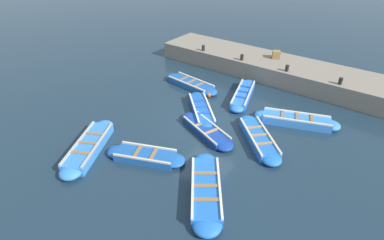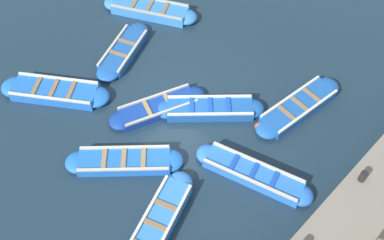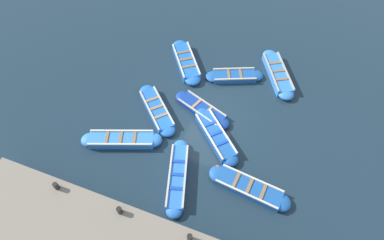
{
  "view_description": "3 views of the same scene",
  "coord_description": "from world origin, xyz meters",
  "px_view_note": "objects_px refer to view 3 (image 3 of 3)",
  "views": [
    {
      "loc": [
        9.62,
        6.34,
        7.75
      ],
      "look_at": [
        0.19,
        -0.58,
        0.24
      ],
      "focal_mm": 28.0,
      "sensor_mm": 36.0,
      "label": 1
    },
    {
      "loc": [
        -7.0,
        6.25,
        11.93
      ],
      "look_at": [
        -0.98,
        0.11,
        0.5
      ],
      "focal_mm": 42.0,
      "sensor_mm": 36.0,
      "label": 2
    },
    {
      "loc": [
        -8.74,
        -2.5,
        12.28
      ],
      "look_at": [
        -0.5,
        0.56,
        0.25
      ],
      "focal_mm": 28.0,
      "sensor_mm": 36.0,
      "label": 3
    }
  ],
  "objects_px": {
    "boat_stern_in": "(277,74)",
    "boat_outer_right": "(202,109)",
    "boat_broadside": "(186,61)",
    "boat_near_quay": "(157,109)",
    "boat_end_of_row": "(122,140)",
    "boat_mid_row": "(178,176)",
    "bollard_south": "(56,186)",
    "boat_bow_out": "(249,188)",
    "boat_outer_left": "(216,135)",
    "buoy_orange_near": "(218,168)",
    "bollard_mid_north": "(190,237)",
    "boat_far_corner": "(234,76)",
    "bollard_mid_south": "(120,210)"
  },
  "relations": [
    {
      "from": "boat_near_quay",
      "to": "bollard_mid_south",
      "type": "xyz_separation_m",
      "value": [
        -5.61,
        -1.11,
        1.03
      ]
    },
    {
      "from": "boat_outer_left",
      "to": "bollard_mid_south",
      "type": "bearing_deg",
      "value": 156.57
    },
    {
      "from": "boat_stern_in",
      "to": "boat_outer_right",
      "type": "relative_size",
      "value": 1.12
    },
    {
      "from": "bollard_mid_north",
      "to": "boat_near_quay",
      "type": "bearing_deg",
      "value": 35.03
    },
    {
      "from": "boat_end_of_row",
      "to": "boat_outer_left",
      "type": "distance_m",
      "value": 4.52
    },
    {
      "from": "boat_bow_out",
      "to": "bollard_mid_north",
      "type": "relative_size",
      "value": 10.79
    },
    {
      "from": "buoy_orange_near",
      "to": "boat_outer_left",
      "type": "bearing_deg",
      "value": 20.8
    },
    {
      "from": "boat_stern_in",
      "to": "bollard_south",
      "type": "height_order",
      "value": "bollard_south"
    },
    {
      "from": "boat_outer_left",
      "to": "bollard_mid_north",
      "type": "relative_size",
      "value": 8.94
    },
    {
      "from": "boat_stern_in",
      "to": "boat_end_of_row",
      "type": "height_order",
      "value": "boat_stern_in"
    },
    {
      "from": "boat_far_corner",
      "to": "bollard_mid_south",
      "type": "bearing_deg",
      "value": 167.91
    },
    {
      "from": "boat_end_of_row",
      "to": "bollard_mid_south",
      "type": "relative_size",
      "value": 11.14
    },
    {
      "from": "bollard_south",
      "to": "buoy_orange_near",
      "type": "relative_size",
      "value": 1.32
    },
    {
      "from": "boat_stern_in",
      "to": "boat_mid_row",
      "type": "xyz_separation_m",
      "value": [
        -7.82,
        2.94,
        -0.02
      ]
    },
    {
      "from": "boat_broadside",
      "to": "boat_near_quay",
      "type": "distance_m",
      "value": 3.84
    },
    {
      "from": "buoy_orange_near",
      "to": "boat_stern_in",
      "type": "bearing_deg",
      "value": -11.74
    },
    {
      "from": "boat_bow_out",
      "to": "boat_far_corner",
      "type": "relative_size",
      "value": 1.14
    },
    {
      "from": "boat_near_quay",
      "to": "boat_bow_out",
      "type": "bearing_deg",
      "value": -114.79
    },
    {
      "from": "boat_bow_out",
      "to": "bollard_mid_north",
      "type": "xyz_separation_m",
      "value": [
        -3.07,
        1.56,
        1.03
      ]
    },
    {
      "from": "boat_near_quay",
      "to": "buoy_orange_near",
      "type": "height_order",
      "value": "boat_near_quay"
    },
    {
      "from": "boat_far_corner",
      "to": "bollard_mid_north",
      "type": "height_order",
      "value": "bollard_mid_north"
    },
    {
      "from": "boat_far_corner",
      "to": "buoy_orange_near",
      "type": "relative_size",
      "value": 12.45
    },
    {
      "from": "boat_stern_in",
      "to": "boat_mid_row",
      "type": "relative_size",
      "value": 1.02
    },
    {
      "from": "bollard_south",
      "to": "boat_bow_out",
      "type": "bearing_deg",
      "value": -66.91
    },
    {
      "from": "bollard_mid_north",
      "to": "bollard_mid_south",
      "type": "relative_size",
      "value": 1.0
    },
    {
      "from": "boat_far_corner",
      "to": "boat_outer_left",
      "type": "bearing_deg",
      "value": -176.95
    },
    {
      "from": "boat_broadside",
      "to": "bollard_mid_north",
      "type": "height_order",
      "value": "bollard_mid_north"
    },
    {
      "from": "boat_stern_in",
      "to": "boat_broadside",
      "type": "bearing_deg",
      "value": 99.43
    },
    {
      "from": "boat_stern_in",
      "to": "buoy_orange_near",
      "type": "xyz_separation_m",
      "value": [
        -6.79,
        1.41,
        -0.06
      ]
    },
    {
      "from": "boat_stern_in",
      "to": "boat_end_of_row",
      "type": "bearing_deg",
      "value": 138.66
    },
    {
      "from": "boat_outer_left",
      "to": "boat_near_quay",
      "type": "distance_m",
      "value": 3.37
    },
    {
      "from": "boat_outer_right",
      "to": "bollard_south",
      "type": "xyz_separation_m",
      "value": [
        -6.42,
        3.88,
        1.05
      ]
    },
    {
      "from": "boat_mid_row",
      "to": "boat_near_quay",
      "type": "bearing_deg",
      "value": 37.79
    },
    {
      "from": "boat_near_quay",
      "to": "boat_mid_row",
      "type": "bearing_deg",
      "value": -142.21
    },
    {
      "from": "boat_end_of_row",
      "to": "boat_mid_row",
      "type": "relative_size",
      "value": 1.02
    },
    {
      "from": "boat_far_corner",
      "to": "bollard_mid_north",
      "type": "relative_size",
      "value": 9.43
    },
    {
      "from": "boat_mid_row",
      "to": "boat_outer_left",
      "type": "bearing_deg",
      "value": -19.17
    },
    {
      "from": "bollard_mid_north",
      "to": "boat_far_corner",
      "type": "bearing_deg",
      "value": 5.05
    },
    {
      "from": "bollard_mid_south",
      "to": "bollard_south",
      "type": "xyz_separation_m",
      "value": [
        0.0,
        2.82,
        0.0
      ]
    },
    {
      "from": "boat_far_corner",
      "to": "boat_mid_row",
      "type": "distance_m",
      "value": 6.87
    },
    {
      "from": "boat_bow_out",
      "to": "boat_far_corner",
      "type": "height_order",
      "value": "boat_bow_out"
    },
    {
      "from": "boat_end_of_row",
      "to": "bollard_south",
      "type": "xyz_separation_m",
      "value": [
        -3.32,
        0.91,
        1.01
      ]
    },
    {
      "from": "boat_mid_row",
      "to": "boat_far_corner",
      "type": "bearing_deg",
      "value": -5.78
    },
    {
      "from": "boat_far_corner",
      "to": "boat_broadside",
      "type": "bearing_deg",
      "value": 87.67
    },
    {
      "from": "boat_outer_right",
      "to": "boat_near_quay",
      "type": "distance_m",
      "value": 2.32
    },
    {
      "from": "boat_outer_right",
      "to": "boat_outer_left",
      "type": "height_order",
      "value": "boat_outer_left"
    },
    {
      "from": "boat_mid_row",
      "to": "bollard_mid_north",
      "type": "relative_size",
      "value": 10.89
    },
    {
      "from": "boat_near_quay",
      "to": "buoy_orange_near",
      "type": "distance_m",
      "value": 4.46
    },
    {
      "from": "boat_near_quay",
      "to": "bollard_south",
      "type": "xyz_separation_m",
      "value": [
        -5.61,
        1.71,
        1.03
      ]
    },
    {
      "from": "bollard_mid_north",
      "to": "bollard_mid_south",
      "type": "distance_m",
      "value": 2.82
    }
  ]
}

